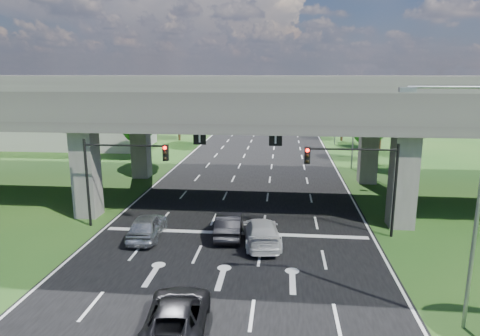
% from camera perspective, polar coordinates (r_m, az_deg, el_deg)
% --- Properties ---
extents(ground, '(160.00, 160.00, 0.00)m').
position_cam_1_polar(ground, '(24.91, -1.60, -11.63)').
color(ground, '#1C4917').
rests_on(ground, ground).
extents(road, '(18.00, 120.00, 0.03)m').
position_cam_1_polar(road, '(34.22, 0.54, -4.77)').
color(road, black).
rests_on(road, ground).
extents(overpass, '(80.00, 15.00, 10.00)m').
position_cam_1_polar(overpass, '(34.73, 0.87, 8.78)').
color(overpass, '#33302E').
rests_on(overpass, ground).
extents(warehouse, '(20.00, 10.00, 4.00)m').
position_cam_1_polar(warehouse, '(64.93, -20.86, 4.47)').
color(warehouse, '#9E9E99').
rests_on(warehouse, ground).
extents(signal_right, '(5.76, 0.54, 6.00)m').
position_cam_1_polar(signal_right, '(27.58, 15.78, -0.53)').
color(signal_right, black).
rests_on(signal_right, ground).
extents(signal_left, '(5.76, 0.54, 6.00)m').
position_cam_1_polar(signal_left, '(29.21, -16.04, 0.17)').
color(signal_left, black).
rests_on(signal_left, ground).
extents(streetlight_near, '(3.38, 0.25, 10.00)m').
position_cam_1_polar(streetlight_near, '(18.53, 28.27, -2.58)').
color(streetlight_near, gray).
rests_on(streetlight_near, ground).
extents(streetlight_far, '(3.38, 0.25, 10.00)m').
position_cam_1_polar(streetlight_far, '(47.28, 14.52, 6.87)').
color(streetlight_far, gray).
rests_on(streetlight_far, ground).
extents(streetlight_beyond, '(3.38, 0.25, 10.00)m').
position_cam_1_polar(streetlight_beyond, '(63.09, 12.37, 8.31)').
color(streetlight_beyond, gray).
rests_on(streetlight_beyond, ground).
extents(tree_left_near, '(4.50, 4.50, 7.80)m').
position_cam_1_polar(tree_left_near, '(51.67, -13.47, 6.23)').
color(tree_left_near, black).
rests_on(tree_left_near, ground).
extents(tree_left_mid, '(3.91, 3.90, 6.76)m').
position_cam_1_polar(tree_left_mid, '(60.24, -13.67, 6.46)').
color(tree_left_mid, black).
rests_on(tree_left_mid, ground).
extents(tree_left_far, '(4.80, 4.80, 8.32)m').
position_cam_1_polar(tree_left_far, '(66.66, -8.16, 8.07)').
color(tree_left_far, black).
rests_on(tree_left_far, ground).
extents(tree_right_near, '(4.20, 4.20, 7.28)m').
position_cam_1_polar(tree_right_near, '(51.85, 17.02, 5.69)').
color(tree_right_near, black).
rests_on(tree_right_near, ground).
extents(tree_right_mid, '(3.91, 3.90, 6.76)m').
position_cam_1_polar(tree_right_mid, '(60.28, 18.37, 6.18)').
color(tree_right_mid, black).
rests_on(tree_right_mid, ground).
extents(tree_right_far, '(4.50, 4.50, 7.80)m').
position_cam_1_polar(tree_right_far, '(67.37, 13.61, 7.62)').
color(tree_right_far, black).
rests_on(tree_right_far, ground).
extents(car_silver, '(2.10, 4.66, 1.55)m').
position_cam_1_polar(car_silver, '(27.70, -12.27, -7.58)').
color(car_silver, '#AFB3B7').
rests_on(car_silver, road).
extents(car_dark, '(1.86, 4.63, 1.50)m').
position_cam_1_polar(car_dark, '(27.41, -1.50, -7.56)').
color(car_dark, black).
rests_on(car_dark, road).
extents(car_white, '(2.80, 5.42, 1.50)m').
position_cam_1_polar(car_white, '(26.21, 2.88, -8.53)').
color(car_white, '#B6B6B6').
rests_on(car_white, road).
extents(car_trailing, '(2.88, 5.43, 1.46)m').
position_cam_1_polar(car_trailing, '(18.16, -8.45, -18.93)').
color(car_trailing, black).
rests_on(car_trailing, road).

